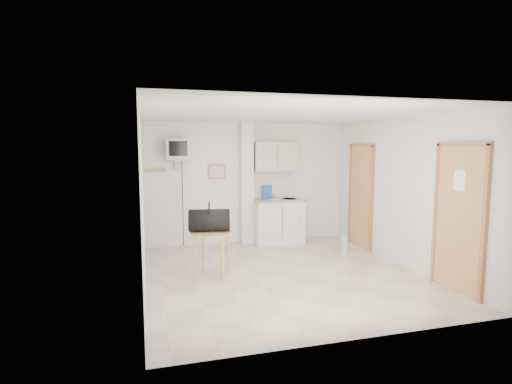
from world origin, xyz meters
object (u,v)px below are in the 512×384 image
object	(u,v)px
round_table	(212,237)
duffel_bag	(209,220)
crt_television	(177,150)
water_bottle	(344,246)

from	to	relation	value
round_table	duffel_bag	size ratio (longest dim) A/B	1.07
crt_television	round_table	distance (m)	2.31
crt_television	water_bottle	world-z (taller)	crt_television
round_table	duffel_bag	bearing A→B (deg)	142.39
crt_television	duffel_bag	size ratio (longest dim) A/B	3.22
round_table	duffel_bag	distance (m)	0.27
crt_television	duffel_bag	xyz separation A→B (m)	(0.32, -1.84, -1.05)
water_bottle	crt_television	bearing A→B (deg)	155.14
crt_television	duffel_bag	distance (m)	2.14
round_table	water_bottle	size ratio (longest dim) A/B	1.78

